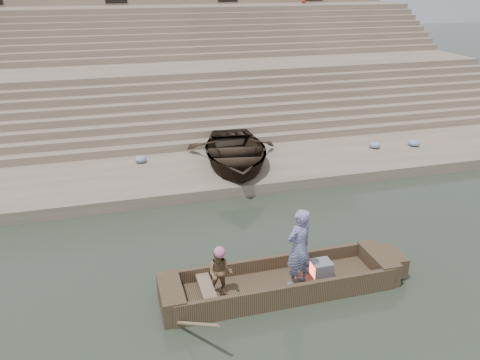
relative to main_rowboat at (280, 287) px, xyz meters
name	(u,v)px	position (x,y,z in m)	size (l,w,h in m)	color
ground	(279,314)	(-0.31, -0.81, -0.11)	(120.00, 120.00, 0.00)	#283326
lower_landing	(205,173)	(-0.31, 7.19, 0.09)	(32.00, 4.00, 0.40)	gray
mid_landing	(173,95)	(-0.31, 14.69, 1.29)	(32.00, 3.00, 2.80)	gray
upper_landing	(155,51)	(-0.31, 21.69, 2.49)	(32.00, 3.00, 5.20)	gray
ghat_steps	(168,81)	(-0.31, 16.38, 1.69)	(32.00, 11.00, 5.20)	gray
main_rowboat	(280,287)	(0.00, 0.00, 0.00)	(5.00, 1.30, 0.22)	brown
rowboat_trim	(289,278)	(0.21, -0.01, 0.20)	(6.04, 2.63, 1.84)	brown
standing_man	(299,248)	(0.36, -0.13, 1.07)	(0.70, 0.46, 1.93)	navy
rowing_man	(220,273)	(-1.45, -0.06, 0.69)	(0.57, 0.44, 1.17)	#246E3A
television	(321,269)	(1.02, 0.00, 0.31)	(0.46, 0.42, 0.40)	slate
beached_rowboat	(235,152)	(0.83, 7.17, 0.79)	(3.48, 4.87, 1.01)	#2D2116
cloth_bundles	(340,147)	(5.31, 7.62, 0.42)	(11.40, 1.55, 0.26)	#3F5999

